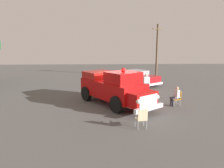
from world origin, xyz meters
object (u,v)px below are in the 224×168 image
at_px(vintage_fire_truck, 114,87).
at_px(spectator_seated, 176,95).
at_px(classic_hot_rod, 139,78).
at_px(traffic_cone, 112,86).
at_px(lawn_chair_by_car, 142,117).
at_px(spectator_standing, 146,82).
at_px(lawn_chair_near_truck, 177,97).
at_px(utility_pole, 157,50).

bearing_deg(vintage_fire_truck, spectator_seated, -7.48).
height_order(vintage_fire_truck, spectator_seated, vintage_fire_truck).
height_order(classic_hot_rod, traffic_cone, classic_hot_rod).
distance_m(classic_hot_rod, lawn_chair_by_car, 11.34).
distance_m(vintage_fire_truck, classic_hot_rod, 7.55).
bearing_deg(spectator_seated, classic_hot_rod, 98.28).
relative_size(spectator_seated, spectator_standing, 0.77).
xyz_separation_m(vintage_fire_truck, classic_hot_rod, (2.99, 6.92, -0.45)).
distance_m(vintage_fire_truck, lawn_chair_near_truck, 4.28).
bearing_deg(utility_pole, spectator_standing, -109.70).
xyz_separation_m(classic_hot_rod, utility_pole, (3.07, 5.11, 2.68)).
height_order(classic_hot_rod, spectator_seated, classic_hot_rod).
relative_size(lawn_chair_by_car, spectator_standing, 0.61).
height_order(classic_hot_rod, lawn_chair_near_truck, classic_hot_rod).
bearing_deg(lawn_chair_near_truck, spectator_seated, -165.26).
xyz_separation_m(spectator_standing, traffic_cone, (-2.76, 1.65, -0.66)).
relative_size(vintage_fire_truck, spectator_seated, 4.73).
bearing_deg(utility_pole, vintage_fire_truck, -116.74).
distance_m(lawn_chair_near_truck, spectator_standing, 3.78).
relative_size(vintage_fire_truck, lawn_chair_by_car, 5.98).
xyz_separation_m(classic_hot_rod, lawn_chair_near_truck, (1.21, -7.42, -0.16)).
distance_m(spectator_standing, traffic_cone, 3.28).
relative_size(lawn_chair_near_truck, spectator_seated, 0.79).
bearing_deg(spectator_seated, spectator_standing, 109.44).
distance_m(lawn_chair_near_truck, utility_pole, 12.98).
bearing_deg(traffic_cone, lawn_chair_near_truck, -51.30).
xyz_separation_m(vintage_fire_truck, lawn_chair_by_car, (1.10, -4.27, -0.61)).
bearing_deg(lawn_chair_near_truck, lawn_chair_by_car, -129.52).
height_order(classic_hot_rod, spectator_standing, spectator_standing).
relative_size(classic_hot_rod, spectator_seated, 3.60).
bearing_deg(vintage_fire_truck, spectator_standing, 46.70).
xyz_separation_m(lawn_chair_near_truck, traffic_cone, (-4.13, 5.16, -0.28)).
bearing_deg(utility_pole, lawn_chair_by_car, -106.94).
bearing_deg(lawn_chair_by_car, classic_hot_rod, 80.38).
bearing_deg(utility_pole, lawn_chair_near_truck, -98.43).
relative_size(spectator_standing, utility_pole, 0.25).
distance_m(classic_hot_rod, spectator_seated, 7.53).
relative_size(lawn_chair_near_truck, spectator_standing, 0.61).
height_order(vintage_fire_truck, utility_pole, utility_pole).
relative_size(vintage_fire_truck, classic_hot_rod, 1.32).
xyz_separation_m(spectator_seated, traffic_cone, (-4.00, 5.19, -0.39)).
bearing_deg(lawn_chair_near_truck, spectator_standing, 111.44).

